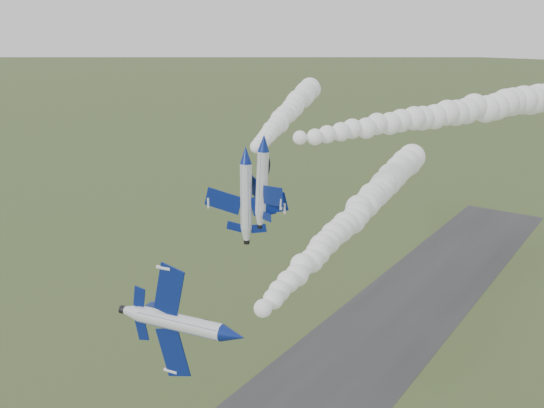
{
  "coord_description": "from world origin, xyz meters",
  "views": [
    {
      "loc": [
        43.59,
        -41.05,
        61.14
      ],
      "look_at": [
        5.5,
        14.87,
        40.38
      ],
      "focal_mm": 40.0,
      "sensor_mm": 36.0,
      "label": 1
    }
  ],
  "objects": [
    {
      "name": "smoke_trail_jet_pair_left",
      "position": [
        -12.72,
        47.16,
        45.99
      ],
      "size": [
        24.72,
        54.33,
        4.49
      ],
      "primitive_type": null,
      "rotation": [
        0.0,
        0.0,
        0.37
      ],
      "color": "white"
    },
    {
      "name": "jet_pair_left",
      "position": [
        -0.5,
        17.83,
        44.97
      ],
      "size": [
        10.8,
        12.39,
        3.17
      ],
      "rotation": [
        0.0,
        0.0,
        0.37
      ],
      "color": "silver"
    },
    {
      "name": "jet_pair_right",
      "position": [
        1.93,
        18.17,
        46.74
      ],
      "size": [
        10.25,
        11.76,
        3.1
      ],
      "rotation": [
        0.0,
        0.09,
        -0.42
      ],
      "color": "silver"
    },
    {
      "name": "smoke_trail_jet_lead",
      "position": [
        9.64,
        29.29,
        36.32
      ],
      "size": [
        13.54,
        59.94,
        4.64
      ],
      "primitive_type": null,
      "rotation": [
        0.0,
        0.0,
        0.15
      ],
      "color": "white"
    },
    {
      "name": "jet_lead",
      "position": [
        14.25,
        -4.04,
        34.61
      ],
      "size": [
        3.73,
        13.49,
        11.15
      ],
      "rotation": [
        0.0,
        1.56,
        0.15
      ],
      "color": "silver"
    },
    {
      "name": "smoke_trail_jet_pair_right",
      "position": [
        16.3,
        48.46,
        48.0
      ],
      "size": [
        29.74,
        57.96,
        5.17
      ],
      "primitive_type": null,
      "rotation": [
        0.0,
        0.0,
        -0.42
      ],
      "color": "white"
    }
  ]
}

